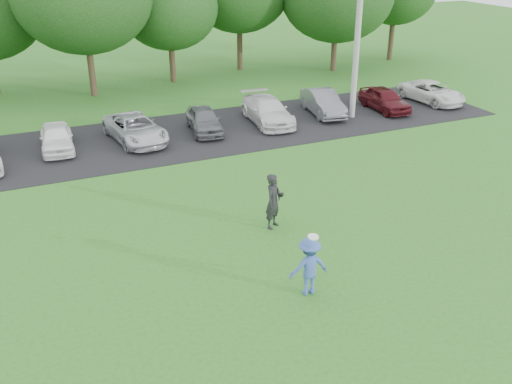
{
  "coord_description": "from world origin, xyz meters",
  "views": [
    {
      "loc": [
        -6.28,
        -10.82,
        8.54
      ],
      "look_at": [
        0.0,
        3.5,
        1.3
      ],
      "focal_mm": 40.0,
      "sensor_mm": 36.0,
      "label": 1
    }
  ],
  "objects": [
    {
      "name": "parked_cars",
      "position": [
        0.16,
        13.0,
        0.6
      ],
      "size": [
        30.75,
        4.74,
        1.25
      ],
      "color": "silver",
      "rests_on": "parking_lot"
    },
    {
      "name": "ground",
      "position": [
        0.0,
        0.0,
        0.0
      ],
      "size": [
        100.0,
        100.0,
        0.0
      ],
      "primitive_type": "plane",
      "color": "#28691E",
      "rests_on": "ground"
    },
    {
      "name": "utility_pole",
      "position": [
        9.07,
        12.29,
        5.12
      ],
      "size": [
        0.28,
        0.28,
        10.25
      ],
      "primitive_type": "cylinder",
      "color": "#9E9D99",
      "rests_on": "ground"
    },
    {
      "name": "parking_lot",
      "position": [
        0.0,
        13.0,
        0.01
      ],
      "size": [
        32.0,
        6.5,
        0.03
      ],
      "primitive_type": "cube",
      "color": "black",
      "rests_on": "ground"
    },
    {
      "name": "camera_bystander",
      "position": [
        0.57,
        3.47,
        0.89
      ],
      "size": [
        0.78,
        0.74,
        1.79
      ],
      "color": "black",
      "rests_on": "ground"
    },
    {
      "name": "frisbee_player",
      "position": [
        -0.13,
        -0.13,
        0.8
      ],
      "size": [
        1.07,
        0.73,
        1.83
      ],
      "color": "#3A58A4",
      "rests_on": "ground"
    }
  ]
}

